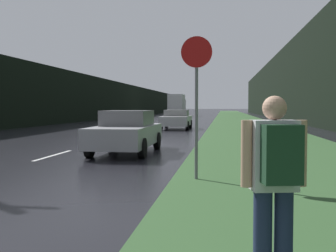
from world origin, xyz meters
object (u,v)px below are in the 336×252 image
at_px(stop_sign, 196,93).
at_px(car_passing_near, 127,132).
at_px(delivery_truck, 177,105).
at_px(hitchhiker_with_backpack, 275,178).
at_px(car_passing_far, 176,119).

xyz_separation_m(stop_sign, car_passing_near, (-2.71, 5.04, -1.15)).
relative_size(car_passing_near, delivery_truck, 0.68).
xyz_separation_m(hitchhiker_with_backpack, delivery_truck, (-8.10, 65.92, 0.91)).
distance_m(car_passing_far, delivery_truck, 40.36).
height_order(stop_sign, car_passing_far, stop_sign).
height_order(stop_sign, hitchhiker_with_backpack, stop_sign).
height_order(stop_sign, delivery_truck, delivery_truck).
bearing_deg(hitchhiker_with_backpack, delivery_truck, 85.65).
xyz_separation_m(hitchhiker_with_backpack, car_passing_near, (-3.74, 10.39, -0.24)).
distance_m(stop_sign, car_passing_far, 20.68).
relative_size(car_passing_far, delivery_truck, 0.65).
height_order(car_passing_far, delivery_truck, delivery_truck).
bearing_deg(car_passing_near, car_passing_far, -90.00).
bearing_deg(car_passing_near, stop_sign, 118.32).
xyz_separation_m(car_passing_near, delivery_truck, (-4.37, 55.53, 1.15)).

